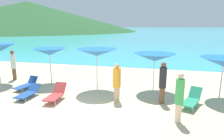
{
  "coord_description": "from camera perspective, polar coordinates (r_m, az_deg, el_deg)",
  "views": [
    {
      "loc": [
        3.36,
        -6.68,
        3.42
      ],
      "look_at": [
        0.99,
        2.93,
        1.2
      ],
      "focal_mm": 31.67,
      "sensor_mm": 36.0,
      "label": 1
    }
  ],
  "objects": [
    {
      "name": "umbrella_2",
      "position": [
        12.18,
        -17.58,
        5.03
      ],
      "size": [
        1.97,
        1.97,
        2.14
      ],
      "color": "silver",
      "rests_on": "ground_plane"
    },
    {
      "name": "ocean_water",
      "position": [
        236.11,
        13.35,
        11.5
      ],
      "size": [
        650.0,
        440.0,
        0.02
      ],
      "primitive_type": "cube",
      "color": "#38B7CC",
      "rests_on": "ground_plane"
    },
    {
      "name": "beachgoer_2",
      "position": [
        7.41,
        18.88,
        -7.15
      ],
      "size": [
        0.31,
        0.31,
        1.85
      ],
      "rotation": [
        0.0,
        0.0,
        5.13
      ],
      "color": "beige",
      "rests_on": "ground_plane"
    },
    {
      "name": "umbrella_3",
      "position": [
        10.34,
        -4.46,
        5.07
      ],
      "size": [
        2.28,
        2.28,
        2.26
      ],
      "color": "silver",
      "rests_on": "ground_plane"
    },
    {
      "name": "headland_hill",
      "position": [
        137.57,
        -22.97,
        14.06
      ],
      "size": [
        134.6,
        134.6,
        18.18
      ],
      "primitive_type": "cone",
      "color": "#235128",
      "rests_on": "ground_plane"
    },
    {
      "name": "umbrella_4",
      "position": [
        10.39,
        12.19,
        3.59
      ],
      "size": [
        2.2,
        2.2,
        2.04
      ],
      "color": "silver",
      "rests_on": "ground_plane"
    },
    {
      "name": "beachgoer_0",
      "position": [
        14.15,
        -26.61,
        1.56
      ],
      "size": [
        0.32,
        0.32,
        1.91
      ],
      "rotation": [
        0.0,
        0.0,
        1.15
      ],
      "color": "brown",
      "rests_on": "ground_plane"
    },
    {
      "name": "beachgoer_3",
      "position": [
        9.03,
        14.43,
        -3.22
      ],
      "size": [
        0.32,
        0.32,
        1.89
      ],
      "rotation": [
        0.0,
        0.0,
        4.64
      ],
      "color": "brown",
      "rests_on": "ground_plane"
    },
    {
      "name": "lounge_chair_4",
      "position": [
        9.63,
        -15.95,
        -6.65
      ],
      "size": [
        0.65,
        1.47,
        0.71
      ],
      "rotation": [
        0.0,
        0.0,
        0.05
      ],
      "color": "#A53333",
      "rests_on": "ground_plane"
    },
    {
      "name": "lounge_chair_0",
      "position": [
        11.94,
        -23.41,
        -3.84
      ],
      "size": [
        0.73,
        1.43,
        0.61
      ],
      "rotation": [
        0.0,
        0.0,
        -0.14
      ],
      "color": "#1E478C",
      "rests_on": "ground_plane"
    },
    {
      "name": "lounge_chair_5",
      "position": [
        9.31,
        22.06,
        -7.8
      ],
      "size": [
        1.06,
        1.6,
        0.72
      ],
      "rotation": [
        0.0,
        0.0,
        -0.4
      ],
      "color": "#268C66",
      "rests_on": "ground_plane"
    },
    {
      "name": "umbrella_5",
      "position": [
        10.37,
        29.51,
        1.99
      ],
      "size": [
        2.07,
        2.07,
        2.0
      ],
      "color": "silver",
      "rests_on": "ground_plane"
    },
    {
      "name": "ground_plane",
      "position": [
        17.39,
        2.44,
        0.79
      ],
      "size": [
        50.0,
        100.0,
        0.3
      ],
      "primitive_type": "cube",
      "color": "beige"
    },
    {
      "name": "beachgoer_1",
      "position": [
        9.0,
        1.39,
        -3.37
      ],
      "size": [
        0.36,
        0.36,
        1.78
      ],
      "rotation": [
        0.0,
        0.0,
        1.66
      ],
      "color": "#DBAA84",
      "rests_on": "ground_plane"
    },
    {
      "name": "lounge_chair_7",
      "position": [
        10.48,
        -23.05,
        -6.01
      ],
      "size": [
        0.58,
        1.41,
        0.54
      ],
      "rotation": [
        0.0,
        0.0,
        -0.01
      ],
      "color": "#1E478C",
      "rests_on": "ground_plane"
    }
  ]
}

